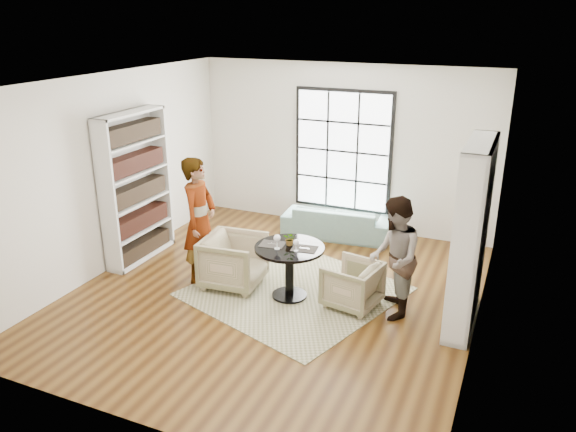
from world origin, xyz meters
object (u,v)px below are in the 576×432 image
at_px(pedestal_table, 289,261).
at_px(person_right, 394,258).
at_px(sofa, 337,221).
at_px(armchair_left, 234,261).
at_px(wine_glass_right, 296,243).
at_px(wine_glass_left, 277,239).
at_px(flower_centerpiece, 290,239).
at_px(armchair_right, 352,285).
at_px(person_left, 200,220).

distance_m(pedestal_table, person_right, 1.46).
height_order(sofa, armchair_left, armchair_left).
bearing_deg(person_right, wine_glass_right, -98.21).
bearing_deg(wine_glass_left, wine_glass_right, 6.99).
bearing_deg(sofa, wine_glass_left, 84.57).
relative_size(pedestal_table, wine_glass_left, 4.57).
height_order(pedestal_table, flower_centerpiece, flower_centerpiece).
height_order(pedestal_table, armchair_right, pedestal_table).
bearing_deg(wine_glass_right, person_left, 175.77).
bearing_deg(person_right, flower_centerpiece, -105.23).
relative_size(pedestal_table, flower_centerpiece, 5.07).
distance_m(armchair_left, flower_centerpiece, 1.01).
relative_size(person_left, wine_glass_right, 10.97).
height_order(person_right, wine_glass_left, person_right).
relative_size(pedestal_table, sofa, 0.51).
height_order(armchair_right, person_right, person_right).
bearing_deg(pedestal_table, flower_centerpiece, 104.26).
bearing_deg(wine_glass_left, pedestal_table, 47.91).
distance_m(sofa, armchair_left, 2.56).
height_order(pedestal_table, person_left, person_left).
xyz_separation_m(armchair_right, flower_centerpiece, (-0.90, -0.06, 0.55)).
xyz_separation_m(person_left, flower_centerpiece, (1.43, 0.04, -0.07)).
bearing_deg(wine_glass_left, armchair_right, 13.75).
relative_size(pedestal_table, armchair_right, 1.38).
bearing_deg(pedestal_table, wine_glass_left, -132.09).
height_order(pedestal_table, wine_glass_left, wine_glass_left).
relative_size(armchair_left, wine_glass_left, 4.00).
distance_m(person_right, wine_glass_left, 1.59).
distance_m(armchair_right, person_right, 0.74).
bearing_deg(flower_centerpiece, person_right, 2.41).
bearing_deg(sofa, armchair_left, 67.05).
xyz_separation_m(armchair_left, armchair_right, (1.78, 0.10, -0.07)).
distance_m(armchair_right, wine_glass_left, 1.21).
height_order(sofa, flower_centerpiece, flower_centerpiece).
bearing_deg(pedestal_table, armchair_right, 6.99).
bearing_deg(armchair_right, sofa, -145.96).
xyz_separation_m(armchair_right, person_right, (0.55, -0.00, 0.50)).
xyz_separation_m(pedestal_table, armchair_right, (0.89, 0.11, -0.24)).
bearing_deg(sofa, armchair_right, 107.94).
bearing_deg(armchair_left, flower_centerpiece, -92.88).
distance_m(sofa, wine_glass_right, 2.65).
relative_size(pedestal_table, person_right, 0.59).
relative_size(person_left, flower_centerpiece, 9.85).
height_order(armchair_left, person_right, person_right).
distance_m(wine_glass_left, wine_glass_right, 0.27).
xyz_separation_m(pedestal_table, flower_centerpiece, (-0.01, 0.05, 0.31)).
bearing_deg(flower_centerpiece, armchair_left, -177.64).
distance_m(pedestal_table, armchair_left, 0.91).
xyz_separation_m(person_left, person_right, (2.88, 0.10, -0.13)).
relative_size(pedestal_table, person_left, 0.51).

